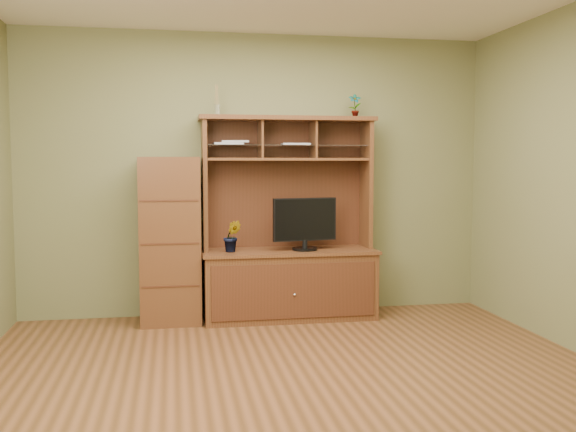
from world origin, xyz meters
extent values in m
cube|color=#503016|center=(0.00, 0.00, -0.01)|extent=(4.50, 4.00, 0.02)
cube|color=olive|center=(0.00, 2.01, 1.35)|extent=(4.50, 0.02, 2.70)
cube|color=olive|center=(0.00, -2.01, 1.35)|extent=(4.50, 0.02, 2.70)
cube|color=#462214|center=(0.26, 1.71, 0.31)|extent=(1.60, 0.55, 0.62)
cube|color=#3D2010|center=(0.26, 1.42, 0.31)|extent=(1.50, 0.01, 0.50)
sphere|color=silver|center=(0.26, 1.41, 0.28)|extent=(0.02, 0.02, 0.02)
cube|color=#462214|center=(0.26, 1.71, 0.64)|extent=(1.64, 0.59, 0.03)
cube|color=#462214|center=(-0.52, 1.80, 1.27)|extent=(0.04, 0.35, 1.25)
cube|color=#462214|center=(1.04, 1.80, 1.27)|extent=(0.04, 0.35, 1.25)
cube|color=#3D2010|center=(0.26, 1.97, 1.27)|extent=(1.52, 0.02, 1.25)
cube|color=#462214|center=(0.26, 1.80, 1.88)|extent=(1.66, 0.40, 0.04)
cube|color=#462214|center=(0.26, 1.80, 1.50)|extent=(1.52, 0.32, 0.02)
cube|color=#462214|center=(0.01, 1.80, 1.69)|extent=(0.02, 0.31, 0.35)
cube|color=#462214|center=(0.52, 1.80, 1.69)|extent=(0.02, 0.31, 0.35)
cube|color=silver|center=(0.26, 1.79, 1.63)|extent=(1.50, 0.27, 0.01)
cylinder|color=black|center=(0.40, 1.65, 0.66)|extent=(0.24, 0.24, 0.02)
cylinder|color=black|center=(0.40, 1.65, 0.71)|extent=(0.05, 0.05, 0.08)
cube|color=black|center=(0.40, 1.65, 0.94)|extent=(0.62, 0.15, 0.40)
imported|color=#2D501B|center=(-0.28, 1.65, 0.80)|extent=(0.18, 0.15, 0.29)
imported|color=#2F6523|center=(0.92, 1.80, 2.01)|extent=(0.13, 0.10, 0.23)
cylinder|color=silver|center=(-0.40, 1.80, 1.95)|extent=(0.06, 0.06, 0.10)
cylinder|color=#987F4C|center=(-0.40, 1.80, 2.09)|extent=(0.04, 0.04, 0.18)
cube|color=silver|center=(-0.29, 1.80, 1.64)|extent=(0.27, 0.21, 0.02)
cube|color=silver|center=(-0.22, 1.80, 1.66)|extent=(0.27, 0.22, 0.02)
cube|color=silver|center=(0.34, 1.80, 1.64)|extent=(0.27, 0.21, 0.02)
cube|color=#462214|center=(-0.84, 1.74, 0.76)|extent=(0.54, 0.49, 1.52)
cube|color=#3D2010|center=(-0.84, 1.49, 0.38)|extent=(0.50, 0.01, 0.02)
cube|color=#3D2010|center=(-0.84, 1.49, 0.76)|extent=(0.50, 0.01, 0.01)
cube|color=#3D2010|center=(-0.84, 1.49, 1.14)|extent=(0.50, 0.01, 0.02)
camera|label=1|loc=(-0.81, -4.19, 1.47)|focal=40.00mm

